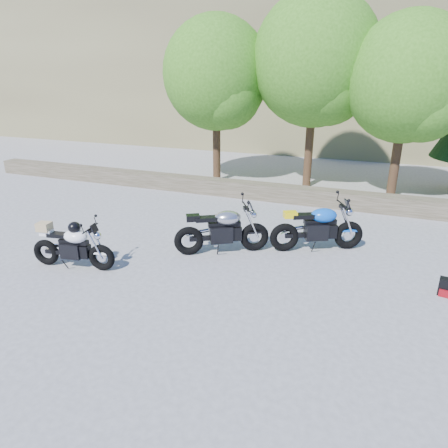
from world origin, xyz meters
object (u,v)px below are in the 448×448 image
at_px(blue_bike, 318,228).
at_px(backpack, 446,287).
at_px(white_bike, 72,245).
at_px(silver_bike, 223,231).

bearing_deg(blue_bike, backpack, -52.22).
bearing_deg(blue_bike, white_bike, -175.48).
bearing_deg(white_bike, blue_bike, 21.60).
bearing_deg(silver_bike, blue_bike, -4.78).
relative_size(silver_bike, white_bike, 1.06).
bearing_deg(backpack, blue_bike, 164.22).
relative_size(silver_bike, blue_bike, 0.97).
bearing_deg(white_bike, silver_bike, 25.48).
bearing_deg(backpack, silver_bike, -173.74).
height_order(silver_bike, white_bike, silver_bike).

